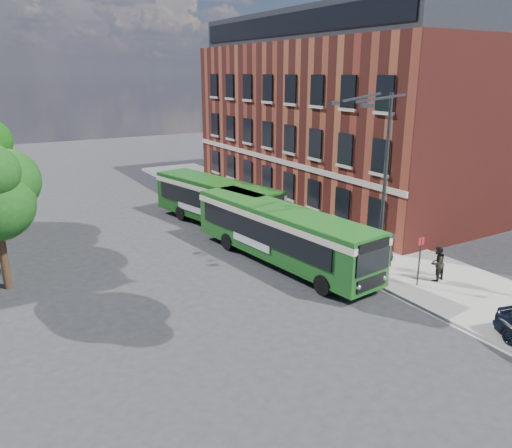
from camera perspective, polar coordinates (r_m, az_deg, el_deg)
ground at (r=24.78m, az=1.73°, el=-6.57°), size 120.00×120.00×0.00m
pavement at (r=34.69m, az=4.45°, el=0.46°), size 6.00×48.00×0.15m
kerb_line at (r=33.12m, az=0.12°, el=-0.41°), size 0.12×48.00×0.01m
brick_office at (r=40.82m, az=9.64°, el=12.62°), size 12.10×26.00×14.20m
street_lamp at (r=24.72m, az=13.91°, el=4.55°), size 2.96×2.38×9.00m
bus_stop_sign at (r=24.73m, az=18.19°, el=-3.75°), size 0.35×0.08×2.52m
bus_front at (r=26.62m, az=2.92°, el=-0.68°), size 4.02×12.73×3.02m
bus_rear at (r=33.45m, az=-4.57°, el=2.96°), size 4.71×10.97×3.02m
pedestrian_a at (r=26.70m, az=14.99°, el=-2.94°), size 0.80×0.70×1.84m
pedestrian_b at (r=25.73m, az=19.98°, el=-4.21°), size 0.95×0.78×1.80m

